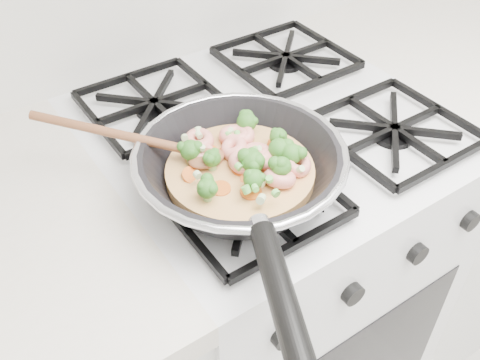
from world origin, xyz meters
TOP-DOWN VIEW (x-y plane):
  - stove at (0.00, 1.70)m, footprint 0.60×0.60m
  - skillet at (-0.15, 1.57)m, footprint 0.38×0.55m

SIDE VIEW (x-z plane):
  - stove at x=0.00m, z-range 0.00..0.92m
  - skillet at x=-0.15m, z-range 0.92..1.00m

